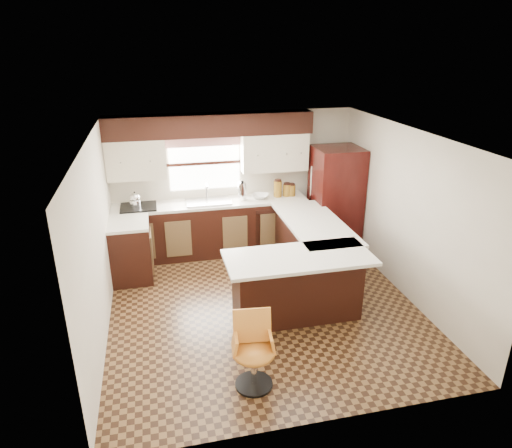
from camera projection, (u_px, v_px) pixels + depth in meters
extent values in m
plane|color=#49301A|center=(263.00, 305.00, 6.47)|extent=(4.40, 4.40, 0.00)
plane|color=silver|center=(264.00, 136.00, 5.57)|extent=(4.40, 4.40, 0.00)
plane|color=beige|center=(234.00, 181.00, 8.01)|extent=(4.40, 0.00, 4.40)
plane|color=beige|center=(323.00, 319.00, 4.03)|extent=(4.40, 0.00, 4.40)
plane|color=beige|center=(97.00, 242.00, 5.58)|extent=(0.00, 4.40, 4.40)
plane|color=beige|center=(407.00, 215.00, 6.46)|extent=(0.00, 4.40, 4.40)
cube|color=black|center=(212.00, 229.00, 7.93)|extent=(3.30, 0.60, 0.90)
cube|color=black|center=(131.00, 252.00, 7.06)|extent=(0.60, 0.70, 0.90)
cube|color=silver|center=(211.00, 203.00, 7.75)|extent=(3.30, 0.60, 0.04)
cube|color=silver|center=(128.00, 224.00, 6.88)|extent=(0.60, 0.70, 0.04)
cube|color=black|center=(210.00, 125.00, 7.39)|extent=(3.40, 0.35, 0.36)
cube|color=beige|center=(136.00, 159.00, 7.32)|extent=(0.94, 0.35, 0.64)
cube|color=beige|center=(274.00, 152.00, 7.80)|extent=(1.14, 0.35, 0.64)
cube|color=white|center=(205.00, 163.00, 7.76)|extent=(1.20, 0.02, 0.90)
cube|color=#D19B93|center=(204.00, 141.00, 7.58)|extent=(1.30, 0.06, 0.18)
cube|color=#B2B2B7|center=(208.00, 202.00, 7.71)|extent=(0.75, 0.45, 0.03)
cube|color=black|center=(272.00, 231.00, 7.88)|extent=(0.58, 0.03, 0.78)
cube|color=black|center=(138.00, 207.00, 7.47)|extent=(0.58, 0.50, 0.02)
cube|color=black|center=(310.00, 252.00, 7.05)|extent=(0.60, 1.95, 0.90)
cube|color=black|center=(297.00, 287.00, 6.06)|extent=(1.65, 0.60, 0.90)
cube|color=silver|center=(315.00, 223.00, 6.89)|extent=(0.84, 1.95, 0.04)
cube|color=silver|center=(299.00, 258.00, 5.80)|extent=(1.89, 0.84, 0.04)
cube|color=black|center=(335.00, 200.00, 7.94)|extent=(0.78, 0.75, 1.83)
cylinder|color=silver|center=(242.00, 191.00, 7.80)|extent=(0.15, 0.15, 0.30)
imported|color=white|center=(260.00, 196.00, 7.91)|extent=(0.38, 0.38, 0.07)
cylinder|color=brown|center=(278.00, 189.00, 7.95)|extent=(0.14, 0.14, 0.28)
cylinder|color=brown|center=(287.00, 190.00, 8.00)|extent=(0.14, 0.14, 0.21)
cylinder|color=brown|center=(291.00, 190.00, 8.02)|extent=(0.14, 0.14, 0.19)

